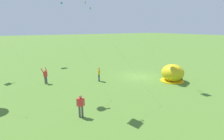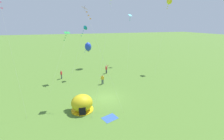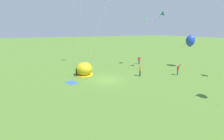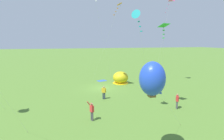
% 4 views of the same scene
% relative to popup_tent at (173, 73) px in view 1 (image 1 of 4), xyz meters
% --- Properties ---
extents(ground_plane, '(300.00, 300.00, 0.00)m').
position_rel_popup_tent_xyz_m(ground_plane, '(3.82, 2.27, -1.00)').
color(ground_plane, '#517A2D').
extents(popup_tent, '(2.81, 2.81, 2.10)m').
position_rel_popup_tent_xyz_m(popup_tent, '(0.00, 0.00, 0.00)').
color(popup_tent, gold).
rests_on(popup_tent, ground).
extents(picnic_blanket, '(2.03, 1.78, 0.01)m').
position_rel_popup_tent_xyz_m(picnic_blanket, '(2.87, -2.72, -0.99)').
color(picnic_blanket, '#3359A5').
rests_on(picnic_blanket, ground).
extents(person_near_tent, '(0.36, 0.56, 1.72)m').
position_rel_popup_tent_xyz_m(person_near_tent, '(-2.58, 12.87, -0.03)').
color(person_near_tent, '#4C4C51').
rests_on(person_near_tent, ground).
extents(person_flying_kite, '(0.64, 0.72, 1.89)m').
position_rel_popup_tent_xyz_m(person_flying_kite, '(6.95, 13.47, 0.00)').
color(person_flying_kite, '#4C4C51').
rests_on(person_flying_kite, ground).
extents(person_with_toddler, '(0.56, 0.36, 1.72)m').
position_rel_popup_tent_xyz_m(person_with_toddler, '(4.61, 7.70, -0.03)').
color(person_with_toddler, '#1E2347').
rests_on(person_with_toddler, ground).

